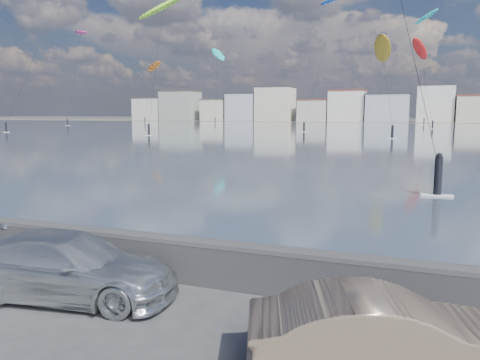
{
  "coord_description": "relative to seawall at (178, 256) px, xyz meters",
  "views": [
    {
      "loc": [
        4.89,
        -6.36,
        3.81
      ],
      "look_at": [
        1.0,
        4.0,
        2.2
      ],
      "focal_mm": 35.0,
      "sensor_mm": 36.0,
      "label": 1
    }
  ],
  "objects": [
    {
      "name": "ground",
      "position": [
        0.0,
        -2.7,
        -0.58
      ],
      "size": [
        700.0,
        700.0,
        0.0
      ],
      "primitive_type": "plane",
      "color": "#333335",
      "rests_on": "ground"
    },
    {
      "name": "kitesurfer_18",
      "position": [
        -88.54,
        106.93,
        26.07
      ],
      "size": [
        9.52,
        11.64,
        28.12
      ],
      "color": "#E5338C",
      "rests_on": "ground"
    },
    {
      "name": "kitesurfer_17",
      "position": [
        -64.97,
        153.63,
        24.15
      ],
      "size": [
        9.42,
        11.51,
        28.58
      ],
      "color": "#19BFBF",
      "rests_on": "ground"
    },
    {
      "name": "far_buildings",
      "position": [
        1.31,
        183.3,
        5.44
      ],
      "size": [
        240.79,
        13.26,
        14.6
      ],
      "color": "beige",
      "rests_on": "ground"
    },
    {
      "name": "kitesurfer_5",
      "position": [
        -39.01,
        68.27,
        21.94
      ],
      "size": [
        9.35,
        14.97,
        25.7
      ],
      "color": "#8CD826",
      "rests_on": "ground"
    },
    {
      "name": "bay_water",
      "position": [
        0.0,
        88.8,
        -0.58
      ],
      "size": [
        500.0,
        177.0,
        0.0
      ],
      "primitive_type": "cube",
      "color": "#3A4C5E",
      "rests_on": "ground"
    },
    {
      "name": "seawall",
      "position": [
        0.0,
        0.0,
        0.0
      ],
      "size": [
        400.0,
        0.36,
        1.08
      ],
      "color": "#28282B",
      "rests_on": "ground"
    },
    {
      "name": "kitesurfer_12",
      "position": [
        6.06,
        151.66,
        31.84
      ],
      "size": [
        7.82,
        9.57,
        35.69
      ],
      "color": "#19BFBF",
      "rests_on": "ground"
    },
    {
      "name": "kitesurfer_4",
      "position": [
        4.75,
        121.39,
        18.9
      ],
      "size": [
        7.02,
        17.97,
        22.86
      ],
      "color": "red",
      "rests_on": "ground"
    },
    {
      "name": "far_shore_strip",
      "position": [
        0.0,
        197.3,
        -0.57
      ],
      "size": [
        500.0,
        60.0,
        0.0
      ],
      "primitive_type": "cube",
      "color": "#4C473D",
      "rests_on": "ground"
    },
    {
      "name": "kitesurfer_11",
      "position": [
        -0.69,
        68.88,
        12.86
      ],
      "size": [
        4.94,
        11.62,
        16.02
      ],
      "color": "#BF8C19",
      "rests_on": "ground"
    },
    {
      "name": "car_silver",
      "position": [
        -1.69,
        -1.63,
        0.09
      ],
      "size": [
        4.84,
        2.57,
        1.34
      ],
      "primitive_type": "imported",
      "rotation": [
        0.0,
        0.0,
        1.73
      ],
      "color": "silver",
      "rests_on": "ground"
    },
    {
      "name": "car_champagne",
      "position": [
        4.64,
        -2.5,
        0.07
      ],
      "size": [
        4.17,
        2.57,
        1.3
      ],
      "primitive_type": "imported",
      "rotation": [
        0.0,
        0.0,
        1.9
      ],
      "color": "tan",
      "rests_on": "ground"
    },
    {
      "name": "kitesurfer_6",
      "position": [
        -83.94,
        139.84,
        19.17
      ],
      "size": [
        9.76,
        12.21,
        22.02
      ],
      "color": "orange",
      "rests_on": "ground"
    }
  ]
}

